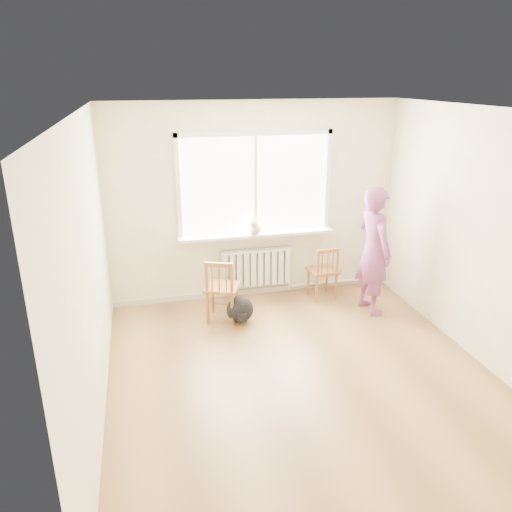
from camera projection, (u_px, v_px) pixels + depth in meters
floor at (304, 379)px, 5.22m from camera, size 4.50×4.50×0.00m
ceiling at (314, 111)px, 4.30m from camera, size 4.50×4.50×0.00m
back_wall at (255, 203)px, 6.82m from camera, size 4.00×0.01×2.70m
window at (255, 180)px, 6.69m from camera, size 2.12×0.05×1.42m
windowsill at (256, 234)px, 6.86m from camera, size 2.15×0.22×0.04m
radiator at (256, 267)px, 7.04m from camera, size 1.00×0.12×0.55m
heating_pipe at (337, 282)px, 7.47m from camera, size 1.40×0.04×0.04m
baseboard at (255, 291)px, 7.25m from camera, size 4.00×0.03×0.08m
chair_left at (221, 290)px, 6.32m from camera, size 0.53×0.52×0.84m
chair_right at (324, 273)px, 6.96m from camera, size 0.41×0.40×0.78m
person at (374, 251)px, 6.47m from camera, size 0.49×0.67×1.69m
cat at (255, 227)px, 6.73m from camera, size 0.24×0.38×0.26m
backpack at (240, 310)px, 6.36m from camera, size 0.37×0.29×0.35m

